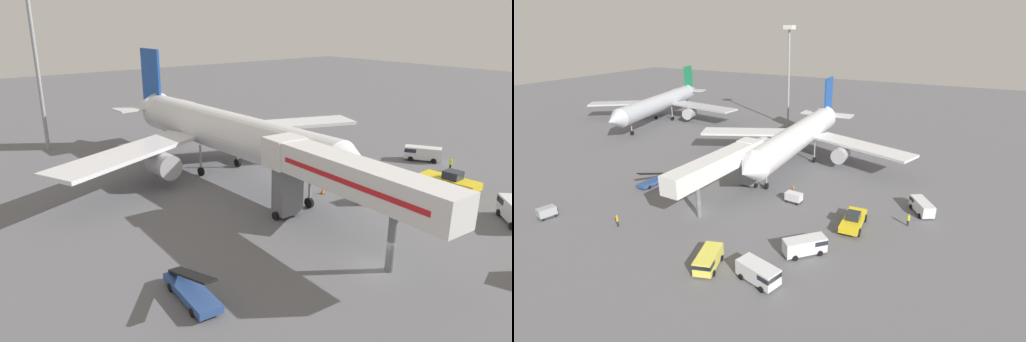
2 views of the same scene
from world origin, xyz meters
TOP-DOWN VIEW (x-y plane):
  - ground_plane at (0.00, 0.00)m, footprint 300.00×300.00m
  - airplane_at_gate at (3.85, 27.53)m, footprint 44.22×45.88m
  - jet_bridge at (0.77, 5.32)m, footprint 4.23×20.37m
  - pushback_tug at (20.69, 6.50)m, footprint 3.08×6.67m
  - belt_loader_truck at (-13.64, 5.28)m, footprint 2.27×6.11m
  - service_van_far_center at (8.84, -10.01)m, footprint 3.36×5.12m
  - service_van_near_left at (28.31, 15.24)m, footprint 3.99×5.00m
  - service_van_mid_center at (17.47, -2.32)m, footprint 4.94×5.01m
  - service_van_near_center at (15.11, -9.53)m, footprint 5.27×3.37m
  - baggage_cart_rear_left at (-18.51, -10.78)m, footprint 1.92×2.60m
  - baggage_cart_mid_right at (10.48, 9.83)m, footprint 2.63×1.62m
  - ground_crew_worker_foreground at (27.24, 10.29)m, footprint 0.46×0.46m
  - ground_crew_worker_midground at (-7.65, -7.97)m, footprint 0.35×0.35m
  - safety_cone_alpha at (8.39, 14.42)m, footprint 0.45×0.45m
  - airplane_background at (-44.43, 41.55)m, footprint 43.55×47.50m
  - apron_light_mast at (-10.49, 52.90)m, footprint 2.40×2.40m

SIDE VIEW (x-z plane):
  - ground_plane at x=0.00m, z-range 0.00..0.00m
  - safety_cone_alpha at x=8.39m, z-range 0.00..0.69m
  - belt_loader_truck at x=-13.64m, z-range -0.74..2.23m
  - baggage_cart_rear_left at x=-18.51m, z-range 0.08..1.65m
  - baggage_cart_mid_right at x=10.48m, z-range 0.08..1.65m
  - ground_crew_worker_midground at x=-7.65m, z-range 0.05..1.72m
  - ground_crew_worker_foreground at x=27.24m, z-range 0.05..1.80m
  - pushback_tug at x=20.69m, z-range -0.09..2.22m
  - service_van_far_center at x=8.84m, z-range 0.15..2.03m
  - service_van_near_left at x=28.31m, z-range 0.15..2.05m
  - service_van_near_center at x=15.11m, z-range 0.15..2.21m
  - service_van_mid_center at x=17.47m, z-range 0.15..2.24m
  - airplane_background at x=-44.43m, z-range -1.57..11.69m
  - airplane_at_gate at x=3.85m, z-range -1.86..12.54m
  - jet_bridge at x=0.77m, z-range 2.08..10.01m
  - apron_light_mast at x=-10.49m, z-range 4.96..30.43m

